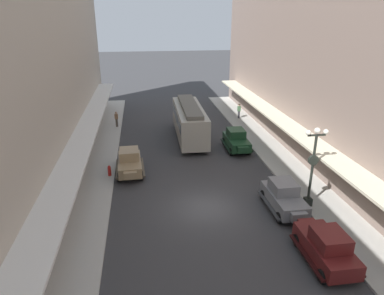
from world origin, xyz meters
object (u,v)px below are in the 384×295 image
parked_car_0 (326,246)px  fire_hydrant (109,171)px  parked_car_3 (236,139)px  lamp_post_with_clock (313,164)px  pedestrian_0 (116,119)px  parked_car_2 (130,162)px  pedestrian_1 (239,111)px  parked_car_1 (284,196)px  streetcar (190,120)px

parked_car_0 → fire_hydrant: (-11.20, 11.34, -0.38)m
parked_car_0 → parked_car_3: same height
lamp_post_with_clock → pedestrian_0: lamp_post_with_clock is taller
parked_car_3 → fire_hydrant: 11.74m
parked_car_2 → pedestrian_1: bearing=46.6°
parked_car_1 → lamp_post_with_clock: (1.65, 0.04, 2.04)m
parked_car_0 → lamp_post_with_clock: 5.70m
parked_car_0 → pedestrian_0: size_ratio=2.60×
streetcar → pedestrian_0: 8.62m
parked_car_1 → fire_hydrant: bearing=150.4°
pedestrian_0 → parked_car_1: bearing=-59.0°
parked_car_1 → parked_car_3: 10.56m
parked_car_2 → pedestrian_0: 11.85m
pedestrian_0 → pedestrian_1: size_ratio=0.98×
parked_car_0 → parked_car_1: bearing=91.1°
parked_car_1 → pedestrian_1: size_ratio=2.56×
parked_car_2 → lamp_post_with_clock: lamp_post_with_clock is taller
streetcar → fire_hydrant: (-7.16, -7.78, -1.34)m
parked_car_1 → parked_car_3: same height
parked_car_2 → parked_car_3: (9.42, 3.68, 0.00)m
fire_hydrant → parked_car_1: bearing=-29.6°
fire_hydrant → streetcar: bearing=47.4°
fire_hydrant → parked_car_2: bearing=21.4°
parked_car_2 → fire_hydrant: 1.66m
streetcar → pedestrian_1: 8.83m
parked_car_0 → streetcar: streetcar is taller
streetcar → lamp_post_with_clock: size_ratio=1.87×
lamp_post_with_clock → parked_car_3: bearing=99.8°
parked_car_0 → streetcar: (-4.03, 19.12, 0.96)m
parked_car_0 → streetcar: bearing=101.9°
parked_car_0 → parked_car_1: 5.05m
parked_car_2 → pedestrian_1: (12.26, 12.98, 0.07)m
parked_car_3 → parked_car_2: bearing=-158.7°
lamp_post_with_clock → pedestrian_1: 19.95m
parked_car_0 → fire_hydrant: bearing=134.6°
parked_car_0 → lamp_post_with_clock: (1.55, 5.09, 2.04)m
parked_car_1 → streetcar: size_ratio=0.44×
parked_car_1 → parked_car_3: (-0.17, 10.56, 0.00)m
lamp_post_with_clock → pedestrian_1: bearing=87.1°
lamp_post_with_clock → fire_hydrant: (-12.75, 6.25, -2.42)m
parked_car_0 → parked_car_3: size_ratio=1.00×
parked_car_3 → lamp_post_with_clock: 10.87m
parked_car_1 → fire_hydrant: 12.77m
parked_car_3 → fire_hydrant: parked_car_3 is taller
parked_car_2 → streetcar: size_ratio=0.45×
parked_car_2 → pedestrian_1: parked_car_2 is taller
parked_car_2 → fire_hydrant: (-1.51, -0.59, -0.38)m
parked_car_0 → pedestrian_0: (-11.30, 23.66, 0.05)m
parked_car_0 → parked_car_2: size_ratio=0.99×
streetcar → pedestrian_0: streetcar is taller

